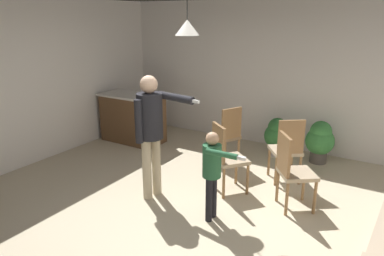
{
  "coord_description": "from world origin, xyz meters",
  "views": [
    {
      "loc": [
        2.11,
        -3.25,
        2.38
      ],
      "look_at": [
        -0.22,
        0.53,
        1.0
      ],
      "focal_mm": 33.46,
      "sensor_mm": 36.0,
      "label": 1
    }
  ],
  "objects_px": {
    "dining_chair_centre_back": "(226,156)",
    "potted_plant_by_wall": "(277,135)",
    "dining_chair_near_wall": "(227,134)",
    "person_child": "(213,167)",
    "potted_plant_corner": "(320,140)",
    "person_adult": "(151,124)",
    "dining_chair_spare": "(287,148)",
    "dining_chair_by_counter": "(292,169)",
    "kitchen_counter": "(133,118)"
  },
  "relations": [
    {
      "from": "dining_chair_near_wall",
      "to": "potted_plant_corner",
      "type": "distance_m",
      "value": 1.59
    },
    {
      "from": "potted_plant_corner",
      "to": "person_adult",
      "type": "bearing_deg",
      "value": -124.16
    },
    {
      "from": "person_child",
      "to": "dining_chair_centre_back",
      "type": "xyz_separation_m",
      "value": [
        -0.19,
        0.74,
        -0.15
      ]
    },
    {
      "from": "dining_chair_near_wall",
      "to": "dining_chair_by_counter",
      "type": "bearing_deg",
      "value": -97.04
    },
    {
      "from": "potted_plant_corner",
      "to": "potted_plant_by_wall",
      "type": "height_order",
      "value": "potted_plant_corner"
    },
    {
      "from": "kitchen_counter",
      "to": "dining_chair_spare",
      "type": "relative_size",
      "value": 1.26
    },
    {
      "from": "kitchen_counter",
      "to": "dining_chair_spare",
      "type": "height_order",
      "value": "dining_chair_spare"
    },
    {
      "from": "dining_chair_by_counter",
      "to": "dining_chair_spare",
      "type": "height_order",
      "value": "same"
    },
    {
      "from": "potted_plant_corner",
      "to": "potted_plant_by_wall",
      "type": "distance_m",
      "value": 0.73
    },
    {
      "from": "dining_chair_spare",
      "to": "potted_plant_by_wall",
      "type": "relative_size",
      "value": 1.45
    },
    {
      "from": "dining_chair_centre_back",
      "to": "dining_chair_spare",
      "type": "height_order",
      "value": "same"
    },
    {
      "from": "potted_plant_by_wall",
      "to": "person_child",
      "type": "bearing_deg",
      "value": -89.11
    },
    {
      "from": "dining_chair_near_wall",
      "to": "dining_chair_centre_back",
      "type": "relative_size",
      "value": 1.0
    },
    {
      "from": "kitchen_counter",
      "to": "dining_chair_centre_back",
      "type": "height_order",
      "value": "dining_chair_centre_back"
    },
    {
      "from": "person_adult",
      "to": "dining_chair_spare",
      "type": "xyz_separation_m",
      "value": [
        1.41,
        1.4,
        -0.5
      ]
    },
    {
      "from": "person_child",
      "to": "kitchen_counter",
      "type": "bearing_deg",
      "value": -123.07
    },
    {
      "from": "person_adult",
      "to": "potted_plant_corner",
      "type": "xyz_separation_m",
      "value": [
        1.66,
        2.44,
        -0.64
      ]
    },
    {
      "from": "dining_chair_near_wall",
      "to": "potted_plant_by_wall",
      "type": "relative_size",
      "value": 1.45
    },
    {
      "from": "dining_chair_spare",
      "to": "potted_plant_by_wall",
      "type": "height_order",
      "value": "dining_chair_spare"
    },
    {
      "from": "person_child",
      "to": "potted_plant_corner",
      "type": "bearing_deg",
      "value": 164.29
    },
    {
      "from": "kitchen_counter",
      "to": "dining_chair_by_counter",
      "type": "bearing_deg",
      "value": -15.69
    },
    {
      "from": "dining_chair_centre_back",
      "to": "dining_chair_spare",
      "type": "bearing_deg",
      "value": 89.82
    },
    {
      "from": "person_child",
      "to": "potted_plant_corner",
      "type": "distance_m",
      "value": 2.64
    },
    {
      "from": "kitchen_counter",
      "to": "potted_plant_by_wall",
      "type": "relative_size",
      "value": 1.82
    },
    {
      "from": "person_adult",
      "to": "potted_plant_by_wall",
      "type": "height_order",
      "value": "person_adult"
    },
    {
      "from": "potted_plant_by_wall",
      "to": "dining_chair_centre_back",
      "type": "bearing_deg",
      "value": -94.81
    },
    {
      "from": "kitchen_counter",
      "to": "potted_plant_corner",
      "type": "xyz_separation_m",
      "value": [
        3.41,
        0.79,
        -0.08
      ]
    },
    {
      "from": "dining_chair_centre_back",
      "to": "potted_plant_corner",
      "type": "distance_m",
      "value": 2.0
    },
    {
      "from": "kitchen_counter",
      "to": "dining_chair_by_counter",
      "type": "relative_size",
      "value": 1.26
    },
    {
      "from": "dining_chair_spare",
      "to": "person_child",
      "type": "bearing_deg",
      "value": -142.72
    },
    {
      "from": "potted_plant_corner",
      "to": "potted_plant_by_wall",
      "type": "bearing_deg",
      "value": -175.6
    },
    {
      "from": "person_adult",
      "to": "person_child",
      "type": "xyz_separation_m",
      "value": [
        0.97,
        -0.09,
        -0.35
      ]
    },
    {
      "from": "kitchen_counter",
      "to": "person_adult",
      "type": "xyz_separation_m",
      "value": [
        1.76,
        -1.65,
        0.57
      ]
    },
    {
      "from": "dining_chair_centre_back",
      "to": "potted_plant_by_wall",
      "type": "height_order",
      "value": "dining_chair_centre_back"
    },
    {
      "from": "potted_plant_corner",
      "to": "dining_chair_spare",
      "type": "bearing_deg",
      "value": -103.33
    },
    {
      "from": "kitchen_counter",
      "to": "dining_chair_centre_back",
      "type": "xyz_separation_m",
      "value": [
        2.54,
        -1.0,
        0.07
      ]
    },
    {
      "from": "person_adult",
      "to": "potted_plant_by_wall",
      "type": "relative_size",
      "value": 2.43
    },
    {
      "from": "dining_chair_centre_back",
      "to": "potted_plant_by_wall",
      "type": "bearing_deg",
      "value": 124.53
    },
    {
      "from": "dining_chair_near_wall",
      "to": "potted_plant_corner",
      "type": "relative_size",
      "value": 1.37
    },
    {
      "from": "dining_chair_near_wall",
      "to": "dining_chair_centre_back",
      "type": "distance_m",
      "value": 0.99
    },
    {
      "from": "person_child",
      "to": "dining_chair_centre_back",
      "type": "relative_size",
      "value": 1.12
    },
    {
      "from": "dining_chair_spare",
      "to": "potted_plant_by_wall",
      "type": "xyz_separation_m",
      "value": [
        -0.48,
        0.98,
        -0.17
      ]
    },
    {
      "from": "kitchen_counter",
      "to": "potted_plant_by_wall",
      "type": "distance_m",
      "value": 2.79
    },
    {
      "from": "dining_chair_centre_back",
      "to": "dining_chair_by_counter",
      "type": "bearing_deg",
      "value": 41.39
    },
    {
      "from": "person_adult",
      "to": "kitchen_counter",
      "type": "bearing_deg",
      "value": -124.24
    },
    {
      "from": "potted_plant_corner",
      "to": "potted_plant_by_wall",
      "type": "xyz_separation_m",
      "value": [
        -0.73,
        -0.06,
        -0.02
      ]
    },
    {
      "from": "dining_chair_near_wall",
      "to": "dining_chair_spare",
      "type": "height_order",
      "value": "same"
    },
    {
      "from": "dining_chair_spare",
      "to": "potted_plant_corner",
      "type": "bearing_deg",
      "value": 40.37
    },
    {
      "from": "dining_chair_centre_back",
      "to": "potted_plant_by_wall",
      "type": "xyz_separation_m",
      "value": [
        0.15,
        1.74,
        -0.17
      ]
    },
    {
      "from": "person_adult",
      "to": "dining_chair_by_counter",
      "type": "bearing_deg",
      "value": 120.75
    }
  ]
}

